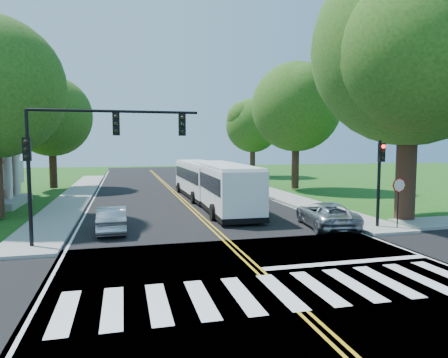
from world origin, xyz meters
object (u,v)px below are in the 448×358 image
object	(u,v)px
hatchback	(112,219)
dark_sedan	(250,188)
bus_follow	(200,179)
bus_lead	(222,185)
signal_nw	(88,144)
signal_ne	(380,172)
suv	(326,214)

from	to	relation	value
hatchback	dark_sedan	bearing A→B (deg)	-134.33
dark_sedan	bus_follow	bearing A→B (deg)	3.85
hatchback	bus_lead	bearing A→B (deg)	-143.92
signal_nw	bus_follow	world-z (taller)	signal_nw
signal_nw	dark_sedan	size ratio (longest dim) A/B	1.57
signal_ne	bus_follow	distance (m)	16.00
signal_ne	suv	world-z (taller)	signal_ne
bus_lead	dark_sedan	distance (m)	7.65
signal_nw	bus_follow	distance (m)	16.64
signal_ne	dark_sedan	size ratio (longest dim) A/B	0.97
bus_lead	hatchback	size ratio (longest dim) A/B	3.04
bus_follow	suv	bearing A→B (deg)	106.22
suv	bus_follow	bearing A→B (deg)	-64.42
signal_nw	dark_sedan	world-z (taller)	signal_nw
bus_follow	hatchback	xyz separation A→B (m)	(-6.75, -11.93, -0.89)
signal_nw	hatchback	distance (m)	4.62
hatchback	dark_sedan	world-z (taller)	dark_sedan
signal_ne	hatchback	bearing A→B (deg)	168.84
signal_nw	dark_sedan	xyz separation A→B (m)	(11.75, 14.37, -3.71)
bus_follow	signal_ne	bearing A→B (deg)	113.24
suv	signal_ne	bearing A→B (deg)	163.80
signal_ne	suv	distance (m)	3.47
signal_ne	bus_follow	world-z (taller)	signal_ne
signal_ne	bus_lead	size ratio (longest dim) A/B	0.37
signal_ne	suv	xyz separation A→B (m)	(-2.37, 1.09, -2.29)
hatchback	signal_ne	bearing A→B (deg)	167.53
suv	hatchback	bearing A→B (deg)	0.49
signal_ne	suv	bearing A→B (deg)	155.33
bus_follow	dark_sedan	distance (m)	4.30
signal_ne	bus_follow	bearing A→B (deg)	114.12
bus_lead	hatchback	distance (m)	8.79
suv	dark_sedan	size ratio (longest dim) A/B	1.05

